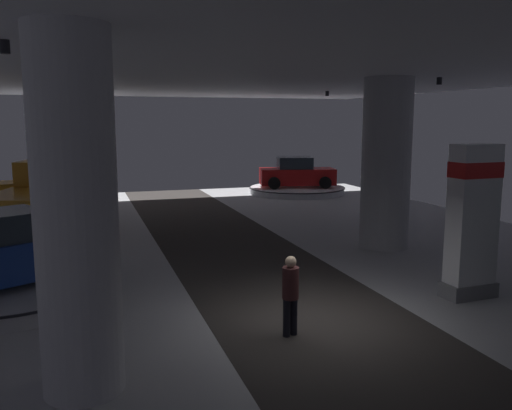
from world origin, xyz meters
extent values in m
cube|color=#B2B2B7|center=(0.00, 0.00, -0.03)|extent=(24.00, 44.00, 0.05)
cube|color=#383330|center=(0.00, 0.00, 0.00)|extent=(4.40, 44.00, 0.01)
cube|color=silver|center=(0.00, 0.00, 5.55)|extent=(24.00, 44.00, 0.10)
cylinder|color=black|center=(-5.59, -0.14, 5.32)|extent=(0.16, 0.16, 0.22)
cylinder|color=black|center=(-5.53, 4.30, 5.32)|extent=(0.16, 0.16, 0.22)
cylinder|color=black|center=(-5.63, 7.83, 5.32)|extent=(0.16, 0.16, 0.22)
cylinder|color=black|center=(-5.76, 12.03, 5.32)|extent=(0.16, 0.16, 0.22)
cylinder|color=black|center=(5.89, 4.17, 5.32)|extent=(0.16, 0.16, 0.22)
cylinder|color=black|center=(5.96, 8.06, 5.32)|extent=(0.16, 0.16, 0.22)
cylinder|color=black|center=(5.99, 12.21, 5.32)|extent=(0.16, 0.16, 0.22)
cylinder|color=silver|center=(-4.61, -1.64, 2.75)|extent=(1.23, 1.23, 5.50)
cylinder|color=#ADADB2|center=(4.88, 5.34, 2.75)|extent=(1.58, 1.58, 5.50)
cube|color=slate|center=(4.09, 0.22, 0.17)|extent=(1.30, 0.71, 0.35)
cube|color=white|center=(4.09, 0.22, 1.98)|extent=(1.13, 0.62, 3.27)
cube|color=red|center=(4.09, 0.22, 3.03)|extent=(1.15, 0.65, 0.36)
cylinder|color=#B7B7BC|center=(-6.26, 3.41, 0.19)|extent=(4.60, 4.60, 0.38)
cylinder|color=black|center=(-6.26, 3.41, 0.35)|extent=(4.70, 4.70, 0.05)
cube|color=navy|center=(-6.26, 3.41, 0.99)|extent=(4.55, 3.56, 0.90)
cylinder|color=black|center=(-5.47, 4.96, 0.72)|extent=(0.70, 0.51, 0.68)
cylinder|color=black|center=(-4.53, 3.20, 0.72)|extent=(0.70, 0.51, 0.68)
sphere|color=white|center=(-4.68, 4.81, 1.10)|extent=(0.18, 0.18, 0.18)
sphere|color=white|center=(-4.21, 3.94, 1.10)|extent=(0.18, 0.18, 0.18)
cylinder|color=silver|center=(7.15, 18.41, 0.19)|extent=(5.35, 5.35, 0.38)
cylinder|color=black|center=(7.15, 18.41, 0.35)|extent=(5.45, 5.45, 0.05)
cube|color=red|center=(7.15, 18.41, 0.99)|extent=(4.50, 2.72, 0.90)
cube|color=#2D3842|center=(7.00, 18.44, 1.74)|extent=(2.21, 1.96, 0.70)
cylinder|color=black|center=(8.77, 19.05, 0.72)|extent=(0.71, 0.37, 0.68)
cylinder|color=black|center=(8.31, 17.11, 0.72)|extent=(0.71, 0.37, 0.68)
cylinder|color=black|center=(5.99, 19.71, 0.72)|extent=(0.71, 0.37, 0.68)
cylinder|color=black|center=(5.53, 17.76, 0.72)|extent=(0.71, 0.37, 0.68)
sphere|color=white|center=(9.26, 18.41, 1.10)|extent=(0.18, 0.18, 0.18)
sphere|color=white|center=(9.03, 17.45, 1.10)|extent=(0.18, 0.18, 0.18)
cylinder|color=#B7B7BC|center=(-6.31, 17.28, 0.14)|extent=(4.50, 4.50, 0.27)
cylinder|color=black|center=(-6.31, 17.28, 0.24)|extent=(4.59, 4.59, 0.05)
cube|color=#B77519|center=(-6.31, 17.28, 0.88)|extent=(4.47, 2.58, 0.90)
cube|color=#2D3842|center=(-6.17, 17.30, 1.63)|extent=(2.17, 1.90, 0.70)
cylinder|color=black|center=(-7.52, 16.02, 0.61)|extent=(0.71, 0.35, 0.68)
cylinder|color=black|center=(-7.91, 17.98, 0.61)|extent=(0.71, 0.35, 0.68)
cylinder|color=black|center=(-4.72, 16.57, 0.61)|extent=(0.71, 0.35, 0.68)
cylinder|color=black|center=(-5.11, 18.53, 0.61)|extent=(0.71, 0.35, 0.68)
cylinder|color=#333338|center=(-6.36, 11.31, 0.13)|extent=(5.57, 5.57, 0.25)
cylinder|color=white|center=(-6.36, 11.31, 0.22)|extent=(5.68, 5.68, 0.05)
cube|color=#B77519|center=(-6.36, 11.31, 1.00)|extent=(3.44, 5.67, 1.20)
cube|color=#B77519|center=(-5.90, 12.95, 2.05)|extent=(2.28, 2.14, 1.00)
cube|color=#28333D|center=(-6.04, 12.46, 2.05)|extent=(1.71, 0.54, 0.75)
cylinder|color=black|center=(-6.99, 13.42, 0.67)|extent=(0.49, 0.88, 0.84)
cylinder|color=black|center=(-4.73, 12.79, 0.67)|extent=(0.49, 0.88, 0.84)
cylinder|color=black|center=(-5.72, 9.21, 0.67)|extent=(0.49, 0.88, 0.84)
cylinder|color=black|center=(-0.71, -0.64, 0.40)|extent=(0.14, 0.14, 0.80)
cylinder|color=black|center=(-0.88, -0.69, 0.40)|extent=(0.14, 0.14, 0.80)
cylinder|color=#472323|center=(-0.79, -0.66, 1.06)|extent=(0.32, 0.32, 0.62)
sphere|color=beige|center=(-0.79, -0.66, 1.48)|extent=(0.22, 0.22, 0.22)
camera|label=1|loc=(-4.49, -9.93, 4.14)|focal=37.77mm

